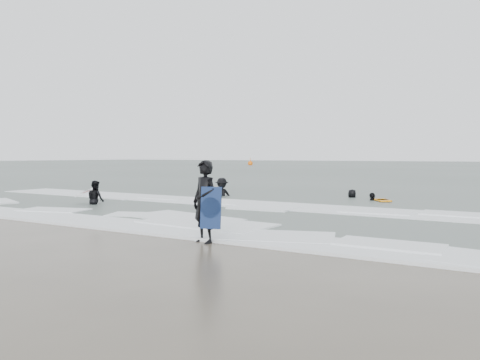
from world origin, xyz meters
The scene contains 10 objects.
ground centered at (0.00, 0.00, 0.00)m, with size 320.00×320.00×0.00m, color brown.
sea centered at (0.00, 80.00, 0.06)m, with size 320.00×320.00×0.00m, color #47544C.
surfer_centre centered at (3.01, -1.50, 0.00)m, with size 0.71×0.47×1.96m, color black.
surfer_wading centered at (-5.61, 2.82, 0.00)m, with size 0.77×0.60×1.58m, color black.
surfer_breaker centered at (-3.30, 8.68, 0.00)m, with size 1.16×0.67×1.80m, color black.
surfer_right_near centered at (3.64, 10.35, 0.00)m, with size 0.91×0.38×1.55m, color black.
surfer_right_far centered at (2.39, 11.30, 0.00)m, with size 0.78×0.51×1.60m, color black.
surf_foam centered at (0.00, 3.70, 0.04)m, with size 30.03×9.06×0.09m.
bodyboards centered at (0.43, 3.78, 0.50)m, with size 11.09×12.43×1.25m.
buoy centered at (-39.68, 73.89, 0.42)m, with size 1.00×1.00×1.65m.
Camera 1 is at (9.41, -10.36, 2.04)m, focal length 35.00 mm.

